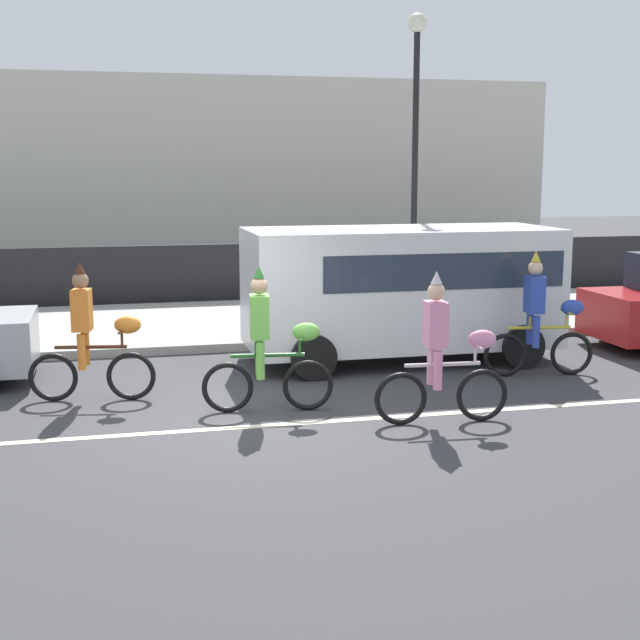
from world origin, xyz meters
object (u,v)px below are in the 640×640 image
object	(u,v)px
parade_cyclist_cobalt	(541,322)
street_lamp_post	(416,123)
parade_cyclist_orange	(92,340)
parade_cyclist_pink	(444,357)
parked_van_white	(405,284)
parade_cyclist_lime	(269,348)

from	to	relation	value
parade_cyclist_cobalt	street_lamp_post	size ratio (longest dim) A/B	0.33
parade_cyclist_orange	parade_cyclist_pink	distance (m)	4.75
parade_cyclist_cobalt	street_lamp_post	xyz separation A→B (m)	(-0.51, 4.39, 3.15)
parade_cyclist_orange	parade_cyclist_cobalt	size ratio (longest dim) A/B	1.00
parked_van_white	street_lamp_post	size ratio (longest dim) A/B	0.85
parade_cyclist_lime	parked_van_white	xyz separation A→B (m)	(2.73, 2.55, 0.44)
parked_van_white	parade_cyclist_cobalt	bearing A→B (deg)	-42.91
parade_cyclist_cobalt	street_lamp_post	bearing A→B (deg)	96.64
parade_cyclist_cobalt	parked_van_white	size ratio (longest dim) A/B	0.38
parade_cyclist_lime	parked_van_white	bearing A→B (deg)	43.12
parade_cyclist_orange	parade_cyclist_cobalt	distance (m)	6.62
parade_cyclist_orange	parade_cyclist_lime	distance (m)	2.49
parade_cyclist_lime	parade_cyclist_cobalt	xyz separation A→B (m)	(4.38, 1.02, 0.00)
parade_cyclist_lime	parade_cyclist_pink	world-z (taller)	same
parade_cyclist_pink	parade_cyclist_cobalt	world-z (taller)	same
parade_cyclist_orange	parade_cyclist_pink	xyz separation A→B (m)	(4.25, -2.12, 0.00)
parade_cyclist_lime	parade_cyclist_pink	size ratio (longest dim) A/B	1.00
parade_cyclist_cobalt	parked_van_white	distance (m)	2.30
parade_cyclist_pink	street_lamp_post	distance (m)	7.40
parade_cyclist_lime	street_lamp_post	size ratio (longest dim) A/B	0.33
parade_cyclist_cobalt	parade_cyclist_lime	bearing A→B (deg)	-166.90
parade_cyclist_orange	parade_cyclist_pink	size ratio (longest dim) A/B	1.00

